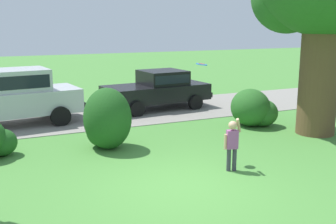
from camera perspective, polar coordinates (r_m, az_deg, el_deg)
name	(u,v)px	position (r m, az deg, el deg)	size (l,w,h in m)	color
ground_plane	(184,187)	(9.00, 2.17, -10.22)	(80.00, 80.00, 0.00)	#478438
driveway_strip	(93,116)	(15.83, -10.24, -0.54)	(28.00, 4.40, 0.02)	gray
shrub_centre_left	(107,121)	(11.57, -8.42, -1.30)	(1.32, 1.41, 1.71)	#1E511C
shrub_centre	(254,109)	(14.31, 11.75, 0.41)	(1.51, 1.44, 1.27)	#286023
parked_sedan	(158,88)	(16.82, -1.39, 3.29)	(4.54, 2.38, 1.56)	black
parked_suv	(10,94)	(14.94, -20.89, 2.27)	(4.87, 2.47, 1.92)	silver
child_thrower	(232,142)	(9.80, 8.82, -4.04)	(0.47, 0.22, 1.29)	#383842
frisbee	(202,64)	(10.20, 4.65, 6.56)	(0.28, 0.28, 0.08)	#337FDB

